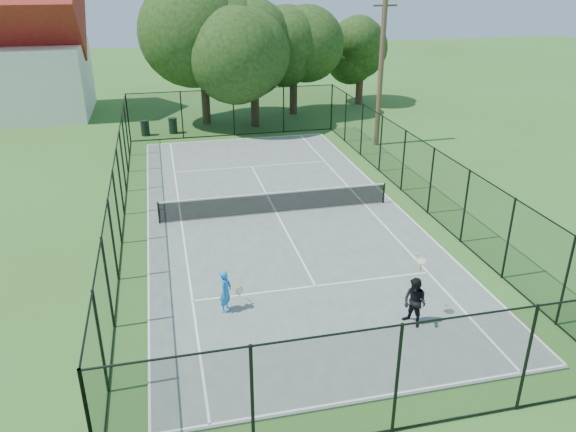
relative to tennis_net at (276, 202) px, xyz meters
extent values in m
plane|color=#385D20|center=(0.00, 0.00, -0.58)|extent=(120.00, 120.00, 0.00)
cube|color=#57665C|center=(0.00, 0.00, -0.55)|extent=(11.00, 24.00, 0.06)
cylinder|color=black|center=(-5.00, 0.00, -0.04)|extent=(0.08, 0.08, 0.95)
cylinder|color=black|center=(5.00, 0.00, -0.04)|extent=(0.08, 0.08, 0.95)
cube|color=black|center=(0.00, 0.00, -0.04)|extent=(10.00, 0.03, 0.88)
cube|color=white|center=(0.00, 0.00, 0.40)|extent=(10.00, 0.05, 0.06)
cylinder|color=#332114|center=(-1.43, 16.53, 1.60)|extent=(0.56, 0.56, 4.35)
sphere|color=black|center=(-1.43, 16.53, 5.74)|extent=(7.86, 7.86, 7.86)
cylinder|color=#332114|center=(1.74, 15.06, 1.34)|extent=(0.56, 0.56, 3.83)
sphere|color=black|center=(1.74, 15.06, 4.97)|extent=(6.87, 6.87, 6.87)
cylinder|color=#332114|center=(5.10, 17.93, 1.26)|extent=(0.56, 0.56, 3.67)
sphere|color=black|center=(5.10, 17.93, 4.55)|extent=(5.83, 5.83, 5.83)
cylinder|color=#332114|center=(10.93, 19.95, 0.78)|extent=(0.56, 0.56, 2.72)
sphere|color=black|center=(10.93, 19.95, 3.33)|extent=(4.75, 4.75, 4.75)
cylinder|color=black|center=(-5.59, 14.29, -0.11)|extent=(0.54, 0.54, 0.93)
cylinder|color=black|center=(-5.59, 14.29, 0.38)|extent=(0.58, 0.58, 0.05)
cylinder|color=black|center=(-3.82, 14.44, -0.10)|extent=(0.54, 0.54, 0.96)
cylinder|color=black|center=(-3.82, 14.44, 0.40)|extent=(0.58, 0.58, 0.05)
cylinder|color=#4C3823|center=(8.16, 9.00, 3.81)|extent=(0.30, 0.30, 8.78)
cube|color=#4C3823|center=(8.16, 9.00, 7.41)|extent=(1.40, 0.10, 0.10)
imported|color=#197DD6|center=(-3.11, -7.18, 0.18)|extent=(0.55, 0.61, 1.40)
torus|color=gold|center=(-2.66, -7.03, 0.03)|extent=(0.27, 0.18, 0.29)
cylinder|color=silver|center=(-2.66, -7.03, 0.03)|extent=(0.23, 0.15, 0.25)
imported|color=black|center=(2.24, -9.20, 0.26)|extent=(0.87, 0.94, 1.55)
torus|color=gold|center=(2.49, -8.85, 1.43)|extent=(0.30, 0.28, 0.14)
cylinder|color=silver|center=(2.49, -8.85, 1.43)|extent=(0.26, 0.24, 0.11)
sphere|color=#CCE526|center=(2.52, -8.53, 1.49)|extent=(0.07, 0.07, 0.07)
camera|label=1|loc=(-4.59, -22.09, 9.27)|focal=35.00mm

